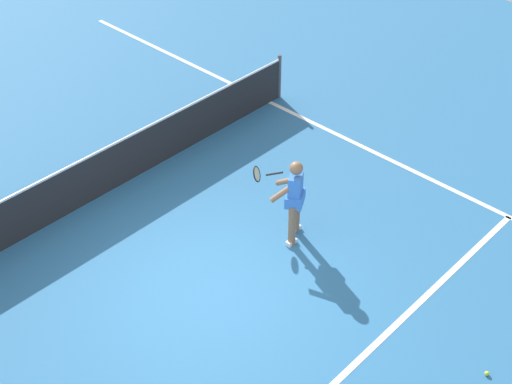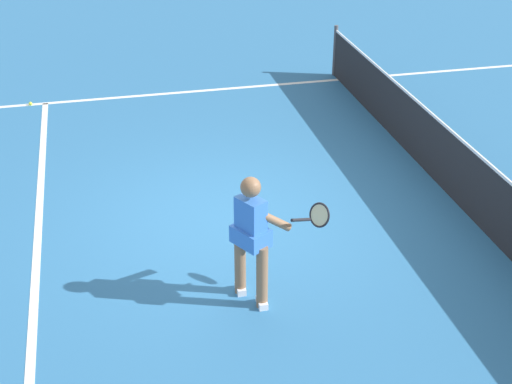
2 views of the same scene
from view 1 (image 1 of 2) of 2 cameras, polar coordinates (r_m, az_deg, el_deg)
ground_plane at (r=11.52m, az=-3.37°, el=-7.77°), size 26.77×26.77×0.00m
service_line_marking at (r=10.45m, az=6.36°, el=-14.37°), size 9.68×0.10×0.01m
sideline_right_marking at (r=14.44m, az=10.60°, el=2.38°), size 0.10×18.60×0.01m
court_net at (r=13.22m, az=-13.24°, el=0.78°), size 10.36×0.08×1.02m
tennis_player at (r=11.93m, az=2.93°, el=-0.40°), size 0.68×1.14×1.55m
tennis_ball_near at (r=10.90m, az=17.53°, el=-13.32°), size 0.07×0.07×0.07m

